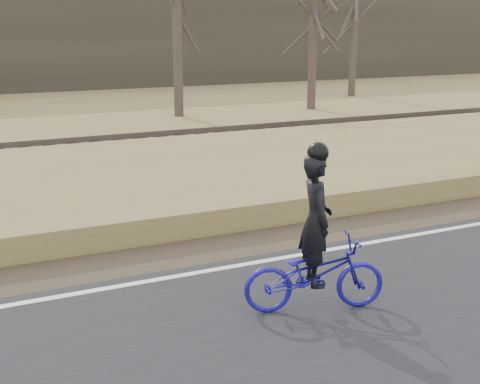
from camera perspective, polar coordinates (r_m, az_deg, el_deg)
name	(u,v)px	position (r m, az deg, el deg)	size (l,w,h in m)	color
cyclist	(315,259)	(8.31, 6.41, -5.66)	(1.87, 1.11, 2.13)	#18148E
bare_tree_center	(177,21)	(26.20, -5.40, 14.36)	(0.36, 0.36, 7.26)	#453A33
bare_tree_right	(313,22)	(28.48, 6.27, 14.19)	(0.36, 0.36, 7.12)	#453A33
bare_tree_far_right	(354,19)	(33.93, 9.74, 14.35)	(0.36, 0.36, 7.46)	#453A33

